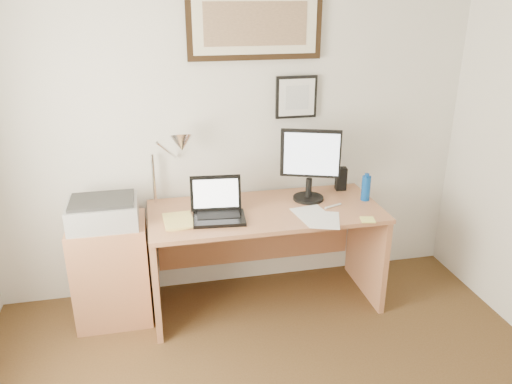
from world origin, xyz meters
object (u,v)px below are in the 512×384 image
object	(u,v)px
side_cabinet	(112,271)
lcd_monitor	(310,162)
printer	(103,212)
book	(164,223)
desk	(263,235)
laptop	(218,209)
water_bottle	(366,188)

from	to	relation	value
side_cabinet	lcd_monitor	xyz separation A→B (m)	(1.41, 0.05, 0.68)
side_cabinet	printer	distance (m)	0.45
book	side_cabinet	bearing A→B (deg)	159.65
desk	laptop	bearing A→B (deg)	-157.21
side_cabinet	book	size ratio (longest dim) A/B	2.83
side_cabinet	printer	size ratio (longest dim) A/B	1.66
desk	laptop	size ratio (longest dim) A/B	4.43
water_bottle	printer	distance (m)	1.82
side_cabinet	printer	world-z (taller)	printer
desk	laptop	xyz separation A→B (m)	(-0.34, -0.14, 0.29)
water_bottle	printer	size ratio (longest dim) A/B	0.41
desk	printer	xyz separation A→B (m)	(-1.08, -0.06, 0.30)
desk	printer	size ratio (longest dim) A/B	3.64
water_bottle	book	distance (m)	1.44
side_cabinet	lcd_monitor	world-z (taller)	lcd_monitor
laptop	printer	size ratio (longest dim) A/B	0.82
water_bottle	book	world-z (taller)	water_bottle
water_bottle	desk	world-z (taller)	water_bottle
laptop	printer	bearing A→B (deg)	173.27
water_bottle	printer	world-z (taller)	water_bottle
side_cabinet	lcd_monitor	size ratio (longest dim) A/B	1.40
laptop	side_cabinet	bearing A→B (deg)	171.62
desk	laptop	world-z (taller)	laptop
water_bottle	printer	xyz separation A→B (m)	(-1.82, 0.01, -0.02)
side_cabinet	desk	size ratio (longest dim) A/B	0.46
book	printer	bearing A→B (deg)	162.79
side_cabinet	lcd_monitor	bearing A→B (deg)	2.16
printer	laptop	bearing A→B (deg)	-6.73
lcd_monitor	printer	world-z (taller)	lcd_monitor
water_bottle	lcd_monitor	bearing A→B (deg)	167.64
water_bottle	laptop	size ratio (longest dim) A/B	0.50
book	lcd_monitor	size ratio (longest dim) A/B	0.50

